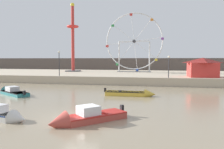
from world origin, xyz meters
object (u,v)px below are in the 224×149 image
Objects in this scene: motorboat_faded_red at (82,118)px; promenade_lamp_far at (59,60)px; promenade_lamp_near at (169,63)px; motorboat_pale_grey at (0,115)px; motorboat_teal_painted at (10,92)px; carnival_booth_red_striped at (203,67)px; drop_tower_red_tower at (73,39)px; ferris_wheel_white_frame at (134,42)px; motorboat_mustard_yellow at (133,94)px.

promenade_lamp_far reaches higher than motorboat_faded_red.
promenade_lamp_near is 0.79× the size of promenade_lamp_far.
motorboat_teal_painted is (-6.63, 10.17, -0.03)m from motorboat_pale_grey.
promenade_lamp_near reaches higher than motorboat_pale_grey.
motorboat_faded_red is at bearing -61.57° from promenade_lamp_far.
motorboat_faded_red is 26.72m from carnival_booth_red_striped.
drop_tower_red_tower reaches higher than carnival_booth_red_striped.
ferris_wheel_white_frame is at bearing 128.98° from carnival_booth_red_striped.
ferris_wheel_white_frame is at bearing 95.87° from motorboat_mustard_yellow.
promenade_lamp_far reaches higher than motorboat_teal_painted.
motorboat_teal_painted is at bearing -173.98° from motorboat_mustard_yellow.
motorboat_teal_painted is (-14.18, -1.69, 0.01)m from motorboat_mustard_yellow.
carnival_booth_red_striped is at bearing 25.79° from promenade_lamp_near.
ferris_wheel_white_frame is 3.93× the size of promenade_lamp_near.
motorboat_mustard_yellow is at bearing -111.71° from promenade_lamp_near.
motorboat_pale_grey is at bearing 154.01° from motorboat_teal_painted.
ferris_wheel_white_frame is 0.84× the size of drop_tower_red_tower.
drop_tower_red_tower reaches higher than motorboat_pale_grey.
promenade_lamp_near is (4.06, 10.18, 3.24)m from motorboat_mustard_yellow.
ferris_wheel_white_frame reaches higher than promenade_lamp_near.
motorboat_pale_grey is at bearing -75.71° from drop_tower_red_tower.
carnival_booth_red_striped reaches higher than motorboat_pale_grey.
promenade_lamp_far reaches higher than carnival_booth_red_striped.
motorboat_teal_painted reaches higher than motorboat_mustard_yellow.
promenade_lamp_near reaches higher than motorboat_faded_red.
motorboat_faded_red is 0.37× the size of ferris_wheel_white_frame.
motorboat_faded_red is 1.16× the size of promenade_lamp_far.
drop_tower_red_tower is at bearing 146.33° from promenade_lamp_near.
motorboat_pale_grey is 5.71m from motorboat_faded_red.
carnival_booth_red_striped is at bearing -46.44° from ferris_wheel_white_frame.
promenade_lamp_near is at bearing -0.48° from promenade_lamp_far.
promenade_lamp_near is at bearing 67.52° from motorboat_mustard_yellow.
motorboat_faded_red is at bearing -105.27° from promenade_lamp_near.
promenade_lamp_near reaches higher than carnival_booth_red_striped.
promenade_lamp_near is at bearing -33.67° from drop_tower_red_tower.
drop_tower_red_tower reaches higher than ferris_wheel_white_frame.
ferris_wheel_white_frame reaches higher than carnival_booth_red_striped.
drop_tower_red_tower is at bearing 151.87° from carnival_booth_red_striped.
promenade_lamp_far is (-6.11, 22.19, 3.69)m from motorboat_pale_grey.
motorboat_mustard_yellow is 15.92m from carnival_booth_red_striped.
motorboat_faded_red is (-1.86, -11.47, 0.05)m from motorboat_mustard_yellow.
motorboat_faded_red is 0.86× the size of motorboat_teal_painted.
carnival_booth_red_striped reaches higher than motorboat_teal_painted.
motorboat_pale_grey is 1.12× the size of motorboat_faded_red.
carnival_booth_red_striped is at bearing -161.64° from motorboat_faded_red.
drop_tower_red_tower is 3.69× the size of promenade_lamp_far.
drop_tower_red_tower reaches higher than motorboat_faded_red.
ferris_wheel_white_frame is (-1.12, 37.02, 7.50)m from motorboat_faded_red.
ferris_wheel_white_frame is 2.70× the size of carnival_booth_red_striped.
carnival_booth_red_striped is at bearing 5.89° from promenade_lamp_far.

